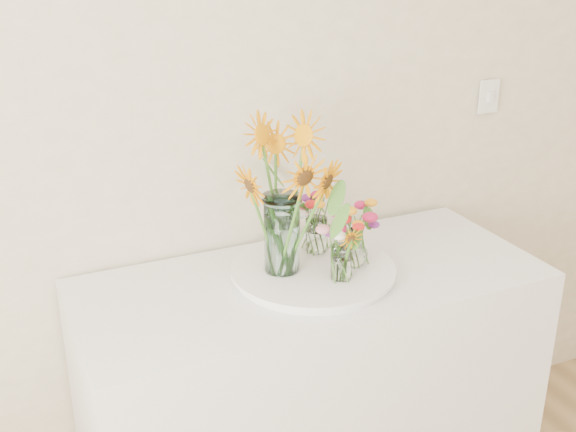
# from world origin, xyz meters

# --- Properties ---
(counter) EXTENTS (1.40, 0.60, 0.90)m
(counter) POSITION_xyz_m (-0.08, 1.93, 0.45)
(counter) COLOR white
(counter) RESTS_ON ground_plane
(tray) EXTENTS (0.47, 0.47, 0.02)m
(tray) POSITION_xyz_m (-0.07, 1.93, 0.91)
(tray) COLOR white
(tray) RESTS_ON counter
(mason_jar) EXTENTS (0.13, 0.13, 0.24)m
(mason_jar) POSITION_xyz_m (-0.16, 1.96, 1.05)
(mason_jar) COLOR #A6D2D6
(mason_jar) RESTS_ON tray
(sunflower_bouquet) EXTENTS (0.67, 0.67, 0.47)m
(sunflower_bouquet) POSITION_xyz_m (-0.16, 1.96, 1.16)
(sunflower_bouquet) COLOR orange
(sunflower_bouquet) RESTS_ON tray
(small_vase_a) EXTENTS (0.07, 0.07, 0.10)m
(small_vase_a) POSITION_xyz_m (-0.03, 1.84, 0.98)
(small_vase_a) COLOR white
(small_vase_a) RESTS_ON tray
(wildflower_posy_a) EXTENTS (0.19, 0.19, 0.19)m
(wildflower_posy_a) POSITION_xyz_m (-0.03, 1.84, 1.02)
(wildflower_posy_a) COLOR #FFA316
(wildflower_posy_a) RESTS_ON tray
(small_vase_b) EXTENTS (0.10, 0.10, 0.12)m
(small_vase_b) POSITION_xyz_m (0.05, 1.91, 0.98)
(small_vase_b) COLOR white
(small_vase_b) RESTS_ON tray
(wildflower_posy_b) EXTENTS (0.20, 0.20, 0.21)m
(wildflower_posy_b) POSITION_xyz_m (0.05, 1.91, 1.03)
(wildflower_posy_b) COLOR #FFA316
(wildflower_posy_b) RESTS_ON tray
(small_vase_c) EXTENTS (0.07, 0.07, 0.12)m
(small_vase_c) POSITION_xyz_m (-0.01, 2.03, 0.98)
(small_vase_c) COLOR white
(small_vase_c) RESTS_ON tray
(wildflower_posy_c) EXTENTS (0.19, 0.19, 0.21)m
(wildflower_posy_c) POSITION_xyz_m (-0.01, 2.03, 1.03)
(wildflower_posy_c) COLOR #FFA316
(wildflower_posy_c) RESTS_ON tray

